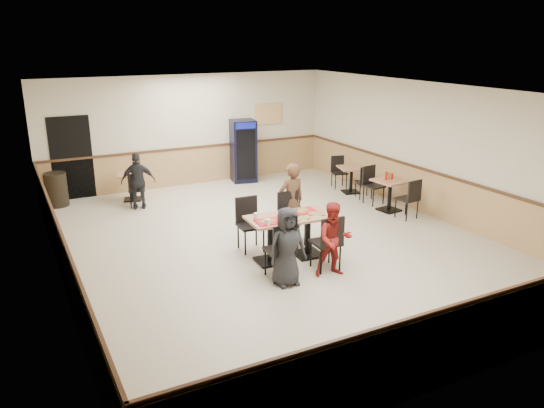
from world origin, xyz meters
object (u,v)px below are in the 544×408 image
lone_diner (138,181)px  side_table_far (351,176)px  diner_woman_left (287,247)px  side_table_near (390,190)px  pepsi_cooler (243,151)px  trash_bin (56,190)px  diner_man_opposite (291,201)px  main_table (289,231)px  back_table (131,182)px  diner_woman_right (334,239)px

lone_diner → side_table_far: bearing=-177.6°
diner_woman_left → side_table_near: diner_woman_left is taller
pepsi_cooler → trash_bin: 5.02m
side_table_near → trash_bin: trash_bin is taller
diner_woman_left → diner_man_opposite: bearing=60.4°
side_table_near → trash_bin: 8.01m
main_table → back_table: size_ratio=2.03×
diner_woman_left → back_table: (-1.17, 5.96, -0.21)m
diner_woman_right → side_table_far: bearing=66.6°
side_table_far → diner_man_opposite: bearing=-144.5°
back_table → main_table: bearing=-71.1°
main_table → diner_woman_left: 1.07m
lone_diner → side_table_near: (5.21, -2.87, -0.18)m
side_table_far → back_table: bearing=159.5°
diner_woman_right → pepsi_cooler: size_ratio=0.75×
diner_woman_left → lone_diner: (-1.17, 5.18, 0.01)m
main_table → pepsi_cooler: 5.66m
trash_bin → side_table_near: bearing=-30.0°
side_table_far → back_table: same height
diner_man_opposite → trash_bin: 6.02m
diner_woman_right → diner_man_opposite: 1.89m
diner_woman_left → pepsi_cooler: size_ratio=0.77×
diner_man_opposite → side_table_far: bearing=-147.6°
pepsi_cooler → trash_bin: size_ratio=2.12×
trash_bin → side_table_far: bearing=-18.4°
diner_woman_left → diner_woman_right: diner_woman_left is taller
back_table → lone_diner: bearing=-90.0°
lone_diner → back_table: (0.00, 0.78, -0.22)m
side_table_near → main_table: bearing=-158.1°
side_table_far → lone_diner: bearing=167.2°
main_table → trash_bin: size_ratio=1.94×
main_table → pepsi_cooler: bearing=77.5°
side_table_near → pepsi_cooler: pepsi_cooler is taller
lone_diner → pepsi_cooler: 3.48m
diner_man_opposite → trash_bin: (-4.01, 4.49, -0.37)m
lone_diner → trash_bin: bearing=-18.1°
diner_woman_right → trash_bin: bearing=136.1°
diner_woman_right → main_table: bearing=124.4°
main_table → back_table: 5.33m
side_table_far → diner_woman_left: bearing=-136.0°
diner_man_opposite → side_table_far: 3.72m
lone_diner → side_table_far: (5.29, -1.20, -0.22)m
back_table → diner_woman_right: bearing=-71.1°
side_table_near → pepsi_cooler: 4.50m
diner_woman_right → diner_man_opposite: (0.22, 1.88, 0.13)m
diner_woman_left → trash_bin: (-2.90, 6.31, -0.26)m
side_table_near → diner_man_opposite: bearing=-170.6°
side_table_near → side_table_far: bearing=87.1°
lone_diner → side_table_near: lone_diner is taller
diner_man_opposite → side_table_near: 2.98m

